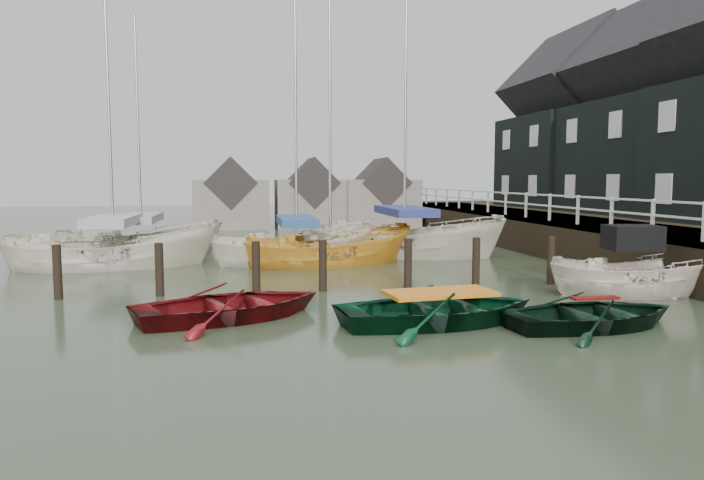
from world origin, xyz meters
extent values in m
plane|color=#2D3824|center=(0.00, 0.00, 0.00)|extent=(120.00, 120.00, 0.00)
cube|color=black|center=(9.50, 10.00, 1.40)|extent=(3.00, 32.00, 0.20)
cube|color=silver|center=(8.00, 10.00, 2.45)|extent=(0.06, 32.00, 0.06)
cube|color=silver|center=(8.00, 10.00, 2.05)|extent=(0.06, 32.00, 0.06)
cube|color=black|center=(15.00, 10.00, 0.00)|extent=(14.00, 38.00, 1.50)
cube|color=black|center=(15.00, 12.00, 4.00)|extent=(6.00, 7.00, 5.00)
cube|color=black|center=(15.00, 12.00, 8.25)|extent=(6.11, 7.14, 6.11)
cube|color=black|center=(15.00, 19.00, 4.00)|extent=(6.40, 7.00, 5.00)
cube|color=black|center=(15.00, 19.00, 8.25)|extent=(6.52, 7.14, 6.52)
cylinder|color=black|center=(-8.00, 3.00, 0.50)|extent=(0.22, 0.22, 1.80)
cylinder|color=black|center=(-5.50, 3.00, 0.50)|extent=(0.22, 0.22, 1.80)
cylinder|color=black|center=(-3.00, 3.00, 0.50)|extent=(0.22, 0.22, 1.80)
cylinder|color=black|center=(-1.20, 3.00, 0.50)|extent=(0.22, 0.22, 1.80)
cylinder|color=black|center=(1.20, 3.00, 0.50)|extent=(0.22, 0.22, 1.80)
cylinder|color=black|center=(3.20, 3.00, 0.50)|extent=(0.22, 0.22, 1.80)
cylinder|color=black|center=(5.50, 3.00, 0.50)|extent=(0.22, 0.22, 1.80)
cube|color=#665B51|center=(-4.00, 26.00, 1.50)|extent=(4.50, 4.00, 3.00)
cube|color=#282321|center=(-4.00, 26.00, 2.80)|extent=(3.18, 4.08, 3.18)
cube|color=#665B51|center=(1.00, 26.00, 1.50)|extent=(4.50, 4.00, 3.00)
cube|color=#282321|center=(1.00, 26.00, 2.80)|extent=(3.18, 4.08, 3.18)
cube|color=#665B51|center=(5.50, 26.00, 1.50)|extent=(4.50, 4.00, 3.00)
cube|color=#282321|center=(5.50, 26.00, 2.80)|extent=(3.18, 4.08, 3.18)
imported|color=#610D10|center=(-3.59, 0.00, 0.00)|extent=(5.05, 4.36, 0.88)
imported|color=#08331B|center=(0.75, -1.28, 0.00)|extent=(4.73, 3.62, 0.91)
imported|color=black|center=(3.83, -2.11, 0.00)|extent=(4.19, 3.20, 0.81)
imported|color=beige|center=(6.80, 0.92, 0.00)|extent=(4.77, 2.35, 1.76)
cube|color=black|center=(6.80, 1.12, 1.51)|extent=(1.43, 1.17, 0.65)
imported|color=beige|center=(-7.77, 8.93, 0.00)|extent=(7.39, 3.73, 2.73)
cylinder|color=#B2B2B7|center=(-7.77, 8.93, 5.84)|extent=(0.10, 0.10, 8.68)
cube|color=#9D9CA2|center=(-7.77, 8.93, 1.62)|extent=(4.06, 2.00, 0.30)
imported|color=beige|center=(-1.37, 9.29, 0.00)|extent=(6.97, 4.54, 2.52)
cylinder|color=#B2B2B7|center=(-1.37, 9.29, 6.32)|extent=(0.10, 0.10, 9.87)
cube|color=navy|center=(-1.37, 9.29, 1.51)|extent=(3.82, 2.45, 0.30)
imported|color=gold|center=(-0.23, 8.47, 0.00)|extent=(6.94, 4.00, 2.52)
cylinder|color=#B2B2B7|center=(-0.23, 8.47, 5.62)|extent=(0.10, 0.10, 8.47)
imported|color=beige|center=(2.99, 10.26, 0.00)|extent=(8.40, 5.82, 3.04)
cylinder|color=#B2B2B7|center=(2.99, 10.26, 6.79)|extent=(0.10, 0.10, 10.24)
cube|color=navy|center=(2.99, 10.26, 1.79)|extent=(4.60, 3.15, 0.30)
imported|color=beige|center=(-7.31, 12.04, 0.00)|extent=(6.96, 4.32, 2.52)
cylinder|color=#B2B2B7|center=(-7.31, 12.04, 5.38)|extent=(0.10, 0.10, 7.98)
cube|color=#95969A|center=(-7.31, 12.04, 1.51)|extent=(3.81, 2.33, 0.30)
camera|label=1|loc=(-3.32, -13.83, 3.07)|focal=32.00mm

